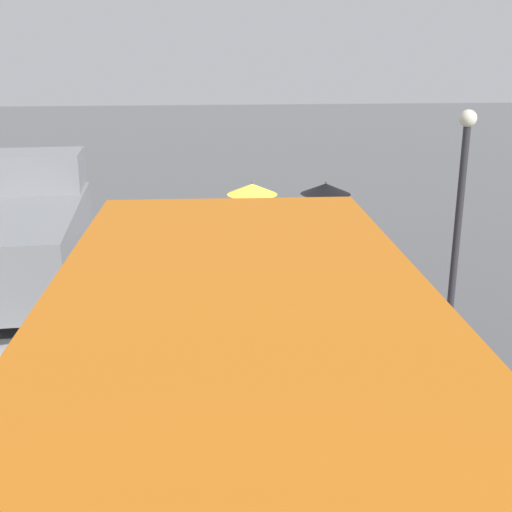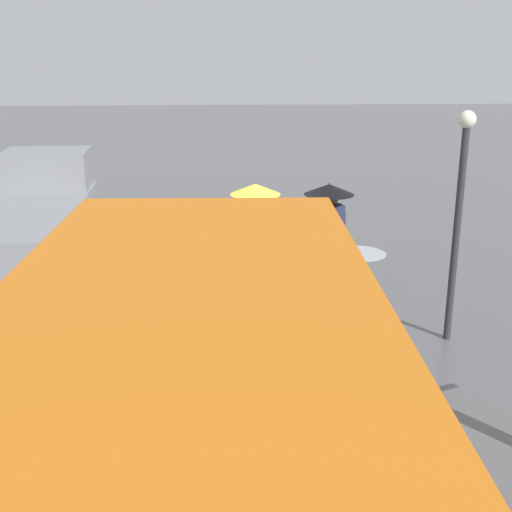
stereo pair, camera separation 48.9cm
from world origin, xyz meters
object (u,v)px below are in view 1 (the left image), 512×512
(cargo_van_parked_right, at_px, (31,234))
(street_lamp, at_px, (460,202))
(pedestrian_white_side, at_px, (327,209))
(pedestrian_far_side, at_px, (217,237))
(shopping_cart_vendor, at_px, (274,268))
(pedestrian_pink_side, at_px, (277,242))
(hand_dolly_boxes, at_px, (230,261))
(pedestrian_black_side, at_px, (252,208))

(cargo_van_parked_right, xyz_separation_m, street_lamp, (-7.64, 3.01, 1.19))
(cargo_van_parked_right, relative_size, pedestrian_white_side, 2.53)
(cargo_van_parked_right, bearing_deg, pedestrian_far_side, 152.25)
(shopping_cart_vendor, height_order, pedestrian_far_side, pedestrian_far_side)
(pedestrian_pink_side, bearing_deg, pedestrian_far_side, -22.80)
(hand_dolly_boxes, distance_m, pedestrian_far_side, 1.72)
(hand_dolly_boxes, relative_size, pedestrian_white_side, 0.61)
(hand_dolly_boxes, bearing_deg, pedestrian_black_side, -127.71)
(shopping_cart_vendor, relative_size, pedestrian_far_side, 0.47)
(pedestrian_white_side, distance_m, street_lamp, 3.51)
(shopping_cart_vendor, bearing_deg, hand_dolly_boxes, -18.60)
(hand_dolly_boxes, xyz_separation_m, pedestrian_white_side, (-2.06, -0.53, 0.91))
(cargo_van_parked_right, xyz_separation_m, pedestrian_white_side, (-6.05, -0.02, 0.39))
(pedestrian_black_side, bearing_deg, shopping_cart_vendor, 111.29)
(shopping_cart_vendor, distance_m, pedestrian_pink_side, 1.88)
(hand_dolly_boxes, height_order, street_lamp, street_lamp)
(pedestrian_far_side, bearing_deg, hand_dolly_boxes, -101.38)
(hand_dolly_boxes, bearing_deg, street_lamp, 145.66)
(shopping_cart_vendor, distance_m, hand_dolly_boxes, 0.92)
(pedestrian_far_side, xyz_separation_m, street_lamp, (-3.95, 1.06, 0.80))
(pedestrian_pink_side, height_order, street_lamp, street_lamp)
(hand_dolly_boxes, xyz_separation_m, pedestrian_far_side, (0.29, 1.44, 0.91))
(shopping_cart_vendor, distance_m, pedestrian_white_side, 1.76)
(pedestrian_far_side, relative_size, street_lamp, 0.56)
(pedestrian_pink_side, height_order, pedestrian_white_side, same)
(cargo_van_parked_right, distance_m, street_lamp, 8.30)
(pedestrian_pink_side, relative_size, pedestrian_white_side, 1.00)
(shopping_cart_vendor, distance_m, pedestrian_black_side, 1.43)
(cargo_van_parked_right, relative_size, pedestrian_far_side, 2.53)
(pedestrian_pink_side, height_order, pedestrian_black_side, same)
(hand_dolly_boxes, height_order, pedestrian_white_side, pedestrian_white_side)
(pedestrian_pink_side, bearing_deg, street_lamp, 167.77)
(pedestrian_pink_side, distance_m, pedestrian_white_side, 2.74)
(pedestrian_black_side, bearing_deg, pedestrian_pink_side, 95.06)
(cargo_van_parked_right, bearing_deg, shopping_cart_vendor, 170.64)
(cargo_van_parked_right, height_order, street_lamp, street_lamp)
(pedestrian_white_side, bearing_deg, pedestrian_far_side, 39.87)
(shopping_cart_vendor, bearing_deg, pedestrian_white_side, -145.47)
(shopping_cart_vendor, xyz_separation_m, pedestrian_pink_side, (0.14, 1.57, 1.02))
(pedestrian_black_side, xyz_separation_m, pedestrian_white_side, (-1.56, 0.12, -0.01))
(shopping_cart_vendor, bearing_deg, pedestrian_far_side, 44.63)
(shopping_cart_vendor, xyz_separation_m, pedestrian_far_side, (1.16, 1.14, 1.00))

